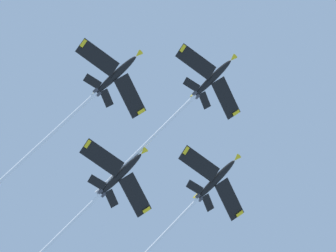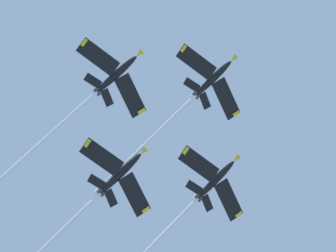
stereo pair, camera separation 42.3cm
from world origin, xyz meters
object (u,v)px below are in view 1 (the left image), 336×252
at_px(jet_lead, 194,97).
at_px(jet_right_wing, 93,96).
at_px(jet_left_wing, 201,196).
at_px(jet_slot, 97,197).

bearing_deg(jet_lead, jet_right_wing, 142.43).
height_order(jet_left_wing, jet_slot, jet_left_wing).
bearing_deg(jet_right_wing, jet_lead, -37.57).
bearing_deg(jet_lead, jet_slot, 95.74).
distance_m(jet_right_wing, jet_slot, 20.89).
xyz_separation_m(jet_lead, jet_left_wing, (14.78, 13.63, -7.66)).
bearing_deg(jet_left_wing, jet_slot, 143.64).
bearing_deg(jet_slot, jet_left_wing, -36.36).
distance_m(jet_lead, jet_right_wing, 22.76).
relative_size(jet_right_wing, jet_slot, 0.92).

